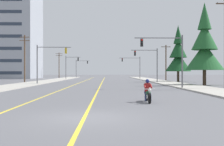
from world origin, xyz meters
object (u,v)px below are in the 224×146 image
at_px(traffic_signal_mid_right, 150,60).
at_px(utility_pole_left_near, 25,57).
at_px(traffic_signal_far_right, 134,64).
at_px(conifer_tree_right_verge_far, 178,56).
at_px(traffic_signal_near_right, 168,53).
at_px(motorcycle_with_rider, 148,93).
at_px(conifer_tree_right_verge_near, 204,47).
at_px(traffic_signal_mid_left, 70,64).
at_px(traffic_signal_near_left, 47,58).
at_px(utility_pole_left_far, 59,64).
at_px(traffic_signal_far_left, 80,66).
at_px(utility_pole_right_far, 166,62).

relative_size(traffic_signal_mid_right, utility_pole_left_near, 0.69).
xyz_separation_m(traffic_signal_far_right, utility_pole_left_near, (-22.96, -24.44, 0.63)).
bearing_deg(utility_pole_left_near, conifer_tree_right_verge_far, 4.38).
distance_m(traffic_signal_near_right, conifer_tree_right_verge_far, 24.59).
bearing_deg(motorcycle_with_rider, conifer_tree_right_verge_far, 73.13).
distance_m(traffic_signal_mid_right, conifer_tree_right_verge_near, 11.79).
relative_size(traffic_signal_far_right, utility_pole_left_near, 0.69).
bearing_deg(traffic_signal_near_right, traffic_signal_mid_left, 111.87).
bearing_deg(motorcycle_with_rider, traffic_signal_mid_left, 102.36).
bearing_deg(motorcycle_with_rider, traffic_signal_near_left, 114.23).
distance_m(traffic_signal_mid_right, utility_pole_left_far, 50.76).
xyz_separation_m(traffic_signal_near_left, utility_pole_left_near, (-6.14, 8.99, 0.66)).
xyz_separation_m(traffic_signal_mid_left, conifer_tree_right_verge_near, (23.87, -33.48, 1.49)).
height_order(traffic_signal_near_left, utility_pole_left_near, utility_pole_left_near).
bearing_deg(traffic_signal_far_left, traffic_signal_mid_left, -90.97).
relative_size(motorcycle_with_rider, traffic_signal_near_right, 0.35).
bearing_deg(traffic_signal_near_right, conifer_tree_right_verge_far, 73.24).
height_order(traffic_signal_near_right, utility_pole_right_far, utility_pole_right_far).
distance_m(motorcycle_with_rider, utility_pole_right_far, 46.95).
height_order(traffic_signal_mid_right, utility_pole_left_near, utility_pole_left_near).
height_order(utility_pole_left_far, conifer_tree_right_verge_far, conifer_tree_right_verge_far).
relative_size(traffic_signal_near_right, traffic_signal_mid_left, 1.00).
relative_size(traffic_signal_mid_left, conifer_tree_right_verge_far, 0.55).
relative_size(traffic_signal_near_left, utility_pole_left_near, 0.69).
bearing_deg(traffic_signal_mid_right, traffic_signal_far_right, 90.52).
bearing_deg(traffic_signal_mid_left, utility_pole_left_far, 106.97).
distance_m(traffic_signal_far_left, conifer_tree_right_verge_far, 47.82).
distance_m(traffic_signal_mid_left, traffic_signal_far_right, 17.55).
bearing_deg(traffic_signal_mid_right, utility_pole_right_far, 66.55).
relative_size(traffic_signal_far_left, utility_pole_left_far, 0.73).
xyz_separation_m(traffic_signal_near_left, utility_pole_right_far, (22.72, 18.82, 0.08)).
distance_m(traffic_signal_mid_left, traffic_signal_far_left, 23.35).
bearing_deg(utility_pole_left_far, traffic_signal_near_right, -69.74).
bearing_deg(traffic_signal_mid_left, traffic_signal_far_right, 12.74).
xyz_separation_m(traffic_signal_mid_right, utility_pole_left_near, (-23.21, 3.18, 0.70)).
height_order(traffic_signal_far_right, conifer_tree_right_verge_near, conifer_tree_right_verge_near).
distance_m(traffic_signal_near_right, traffic_signal_mid_left, 45.06).
distance_m(traffic_signal_far_right, conifer_tree_right_verge_near, 37.98).
bearing_deg(conifer_tree_right_verge_near, traffic_signal_mid_right, 123.77).
xyz_separation_m(utility_pole_right_far, conifer_tree_right_verge_far, (0.86, -7.55, 0.94)).
relative_size(traffic_signal_near_right, conifer_tree_right_verge_far, 0.55).
distance_m(traffic_signal_near_left, utility_pole_left_near, 10.91).
bearing_deg(utility_pole_left_near, traffic_signal_far_left, 81.91).
bearing_deg(utility_pole_left_far, traffic_signal_far_left, 18.40).
relative_size(traffic_signal_near_left, conifer_tree_right_verge_far, 0.55).
xyz_separation_m(motorcycle_with_rider, traffic_signal_far_right, (4.78, 60.19, 3.57)).
distance_m(traffic_signal_near_right, traffic_signal_far_left, 67.20).
height_order(traffic_signal_near_right, utility_pole_left_near, utility_pole_left_near).
distance_m(traffic_signal_mid_right, conifer_tree_right_verge_far, 8.56).
height_order(traffic_signal_far_left, utility_pole_right_far, utility_pole_right_far).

